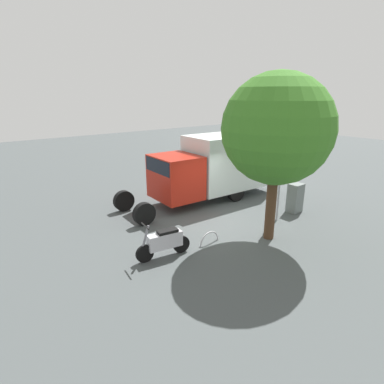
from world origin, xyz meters
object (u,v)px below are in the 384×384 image
street_tree (277,130)px  bike_rack_hoop (209,243)px  stop_sign (281,169)px  motorcycle (164,242)px  utility_cabinet (295,198)px  box_truck_near (216,165)px

street_tree → bike_rack_hoop: bearing=-28.2°
stop_sign → street_tree: bearing=27.0°
motorcycle → utility_cabinet: utility_cabinet is taller
street_tree → motorcycle: bearing=-18.4°
box_truck_near → street_tree: 5.20m
motorcycle → street_tree: street_tree is taller
utility_cabinet → street_tree: bearing=17.4°
stop_sign → street_tree: size_ratio=0.57×
utility_cabinet → box_truck_near: bearing=-68.9°
box_truck_near → utility_cabinet: size_ratio=6.41×
box_truck_near → bike_rack_hoop: size_ratio=9.42×
street_tree → utility_cabinet: bearing=-162.6°
stop_sign → street_tree: (1.55, 0.79, 1.68)m
motorcycle → stop_sign: bearing=-175.3°
stop_sign → street_tree: 2.42m
motorcycle → box_truck_near: bearing=-138.5°
stop_sign → box_truck_near: bearing=-90.4°
bike_rack_hoop → box_truck_near: bearing=-135.2°
box_truck_near → stop_sign: bearing=92.8°
motorcycle → bike_rack_hoop: size_ratio=2.12×
box_truck_near → utility_cabinet: (-1.37, 3.55, -1.03)m
motorcycle → utility_cabinet: size_ratio=1.44×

